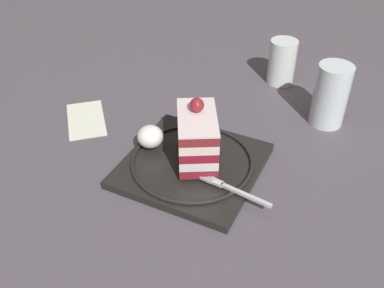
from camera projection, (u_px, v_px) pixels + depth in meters
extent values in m
plane|color=#534B53|center=(187.00, 156.00, 0.72)|extent=(2.40, 2.40, 0.00)
cube|color=black|center=(192.00, 165.00, 0.69)|extent=(0.24, 0.24, 0.01)
torus|color=black|center=(192.00, 161.00, 0.69)|extent=(0.22, 0.22, 0.01)
cube|color=maroon|center=(197.00, 154.00, 0.69)|extent=(0.09, 0.12, 0.02)
cube|color=white|center=(197.00, 146.00, 0.68)|extent=(0.09, 0.12, 0.02)
cube|color=maroon|center=(197.00, 138.00, 0.67)|extent=(0.09, 0.12, 0.02)
cube|color=white|center=(197.00, 130.00, 0.66)|extent=(0.09, 0.12, 0.02)
cube|color=maroon|center=(197.00, 122.00, 0.65)|extent=(0.09, 0.12, 0.02)
cube|color=white|center=(197.00, 117.00, 0.64)|extent=(0.09, 0.12, 0.00)
sphere|color=maroon|center=(197.00, 105.00, 0.65)|extent=(0.02, 0.02, 0.02)
ellipsoid|color=white|center=(150.00, 137.00, 0.70)|extent=(0.04, 0.04, 0.04)
cube|color=silver|center=(246.00, 195.00, 0.62)|extent=(0.08, 0.03, 0.00)
cube|color=silver|center=(218.00, 183.00, 0.64)|extent=(0.02, 0.01, 0.00)
cube|color=silver|center=(208.00, 176.00, 0.65)|extent=(0.02, 0.01, 0.00)
cube|color=silver|center=(207.00, 177.00, 0.65)|extent=(0.02, 0.01, 0.00)
cube|color=silver|center=(205.00, 178.00, 0.65)|extent=(0.02, 0.01, 0.00)
cube|color=silver|center=(204.00, 180.00, 0.64)|extent=(0.02, 0.01, 0.00)
cylinder|color=silver|center=(331.00, 95.00, 0.77)|extent=(0.06, 0.06, 0.11)
cylinder|color=black|center=(330.00, 100.00, 0.77)|extent=(0.05, 0.05, 0.09)
cylinder|color=white|center=(282.00, 62.00, 0.89)|extent=(0.06, 0.06, 0.09)
cylinder|color=black|center=(281.00, 70.00, 0.90)|extent=(0.05, 0.05, 0.05)
cube|color=white|center=(86.00, 119.00, 0.81)|extent=(0.12, 0.14, 0.00)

